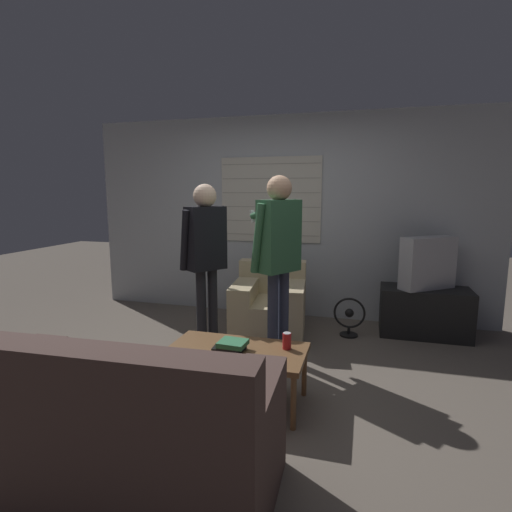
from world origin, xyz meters
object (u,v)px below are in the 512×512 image
object	(u,v)px
coffee_table	(237,354)
soda_can	(287,341)
person_left_standing	(205,246)
person_right_standing	(278,245)
floor_fan	(349,317)
tv	(428,263)
book_stack	(232,346)
spare_remote	(216,347)
couch_blue	(113,434)
armchair_beige	(270,306)

from	to	relation	value
coffee_table	soda_can	distance (m)	0.39
person_left_standing	person_right_standing	world-z (taller)	person_right_standing
soda_can	floor_fan	bearing A→B (deg)	75.93
tv	person_left_standing	distance (m)	2.44
tv	soda_can	distance (m)	2.23
person_right_standing	tv	bearing A→B (deg)	-20.11
book_stack	spare_remote	distance (m)	0.13
couch_blue	armchair_beige	world-z (taller)	couch_blue
person_left_standing	soda_can	bearing A→B (deg)	-93.58
armchair_beige	couch_blue	bearing A→B (deg)	78.65
armchair_beige	book_stack	size ratio (longest dim) A/B	4.47
tv	spare_remote	world-z (taller)	tv
person_left_standing	book_stack	size ratio (longest dim) A/B	7.89
soda_can	spare_remote	distance (m)	0.53
tv	person_right_standing	world-z (taller)	person_right_standing
couch_blue	person_left_standing	distance (m)	2.16
soda_can	person_left_standing	bearing A→B (deg)	140.06
couch_blue	person_right_standing	distance (m)	2.10
tv	person_right_standing	xyz separation A→B (m)	(-1.44, -1.12, 0.29)
couch_blue	person_left_standing	xyz separation A→B (m)	(-0.30, 2.01, 0.72)
tv	floor_fan	size ratio (longest dim) A/B	1.43
floor_fan	person_right_standing	bearing A→B (deg)	-126.03
person_left_standing	book_stack	xyz separation A→B (m)	(0.61, -0.98, -0.60)
tv	person_right_standing	size ratio (longest dim) A/B	0.36
tv	spare_remote	distance (m)	2.66
couch_blue	spare_remote	xyz separation A→B (m)	(0.18, 1.04, 0.09)
spare_remote	floor_fan	world-z (taller)	spare_remote
couch_blue	floor_fan	size ratio (longest dim) A/B	3.90
armchair_beige	tv	xyz separation A→B (m)	(1.69, 0.39, 0.51)
armchair_beige	person_right_standing	distance (m)	1.11
coffee_table	person_left_standing	world-z (taller)	person_left_standing
armchair_beige	tv	world-z (taller)	tv
tv	book_stack	distance (m)	2.58
armchair_beige	person_right_standing	size ratio (longest dim) A/B	0.54
person_left_standing	spare_remote	xyz separation A→B (m)	(0.49, -0.98, -0.63)
person_left_standing	soda_can	world-z (taller)	person_left_standing
person_left_standing	person_right_standing	xyz separation A→B (m)	(0.76, -0.11, 0.05)
book_stack	soda_can	world-z (taller)	soda_can
coffee_table	couch_blue	bearing A→B (deg)	-106.90
book_stack	floor_fan	world-z (taller)	book_stack
tv	soda_can	bearing A→B (deg)	19.07
armchair_beige	floor_fan	distance (m)	0.90
couch_blue	coffee_table	size ratio (longest dim) A/B	1.64
person_left_standing	floor_fan	world-z (taller)	person_left_standing
person_left_standing	soda_can	distance (m)	1.42
person_right_standing	book_stack	distance (m)	1.09
person_right_standing	soda_can	size ratio (longest dim) A/B	13.87
coffee_table	book_stack	world-z (taller)	book_stack
tv	armchair_beige	bearing A→B (deg)	-24.56
person_right_standing	soda_can	xyz separation A→B (m)	(0.23, -0.72, -0.63)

